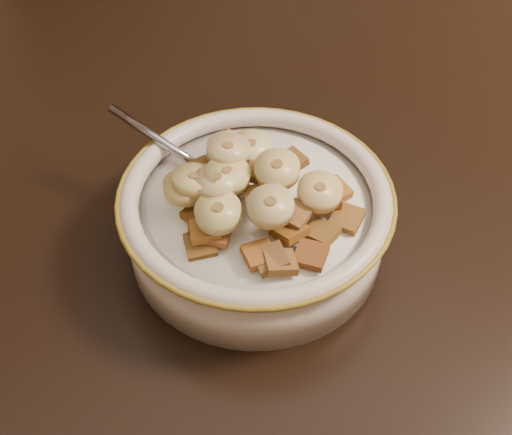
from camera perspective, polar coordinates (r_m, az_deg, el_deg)
table at (r=0.60m, az=14.21°, el=4.64°), size 1.44×0.96×0.04m
chair at (r=1.10m, az=-4.66°, el=13.88°), size 0.55×0.55×1.05m
cereal_bowl at (r=0.48m, az=0.00°, el=-0.60°), size 0.19×0.19×0.05m
milk at (r=0.46m, az=0.00°, el=1.30°), size 0.16×0.16×0.00m
spoon at (r=0.47m, az=-3.02°, el=3.21°), size 0.05×0.05×0.01m
cereal_square_0 at (r=0.43m, az=-3.61°, el=-1.36°), size 0.03×0.03×0.01m
cereal_square_1 at (r=0.46m, az=6.96°, el=2.40°), size 0.02×0.02×0.01m
cereal_square_2 at (r=0.44m, az=0.38°, el=4.07°), size 0.03×0.03×0.01m
cereal_square_3 at (r=0.43m, az=5.85°, el=-1.36°), size 0.03×0.03×0.01m
cereal_square_4 at (r=0.44m, az=-4.77°, el=-0.45°), size 0.03×0.03×0.01m
cereal_square_5 at (r=0.41m, az=2.17°, el=-4.00°), size 0.03×0.03×0.01m
cereal_square_6 at (r=0.42m, az=0.31°, el=-3.33°), size 0.02×0.02×0.01m
cereal_square_7 at (r=0.43m, az=-4.97°, el=-2.45°), size 0.03×0.03×0.01m
cereal_square_8 at (r=0.43m, az=3.41°, el=0.33°), size 0.03×0.03×0.01m
cereal_square_9 at (r=0.47m, az=3.09°, el=5.01°), size 0.02×0.02×0.01m
cereal_square_10 at (r=0.43m, az=3.00°, el=-1.16°), size 0.02×0.02×0.01m
cereal_square_11 at (r=0.45m, az=8.10°, el=-0.05°), size 0.03×0.03×0.01m
cereal_square_12 at (r=0.47m, az=-2.92°, el=5.03°), size 0.03×0.03×0.01m
cereal_square_13 at (r=0.50m, az=-2.19°, el=6.53°), size 0.03×0.03×0.01m
cereal_square_14 at (r=0.46m, az=-4.62°, el=3.51°), size 0.02×0.02×0.01m
cereal_square_15 at (r=0.44m, az=-5.00°, el=0.32°), size 0.02×0.03×0.01m
cereal_square_16 at (r=0.43m, az=0.38°, el=1.85°), size 0.03×0.03×0.01m
cereal_square_17 at (r=0.41m, az=1.34°, el=-3.69°), size 0.03×0.02×0.01m
cereal_square_18 at (r=0.47m, az=-5.00°, el=4.16°), size 0.02×0.02×0.01m
cereal_square_19 at (r=0.45m, az=6.26°, el=1.78°), size 0.03×0.03×0.01m
cereal_square_20 at (r=0.43m, az=-4.52°, el=-1.09°), size 0.03×0.03×0.01m
cereal_square_21 at (r=0.42m, az=4.90°, el=-3.35°), size 0.03×0.03×0.01m
banana_slice_0 at (r=0.46m, az=-0.44°, el=6.20°), size 0.04×0.04×0.01m
banana_slice_1 at (r=0.42m, az=-3.38°, el=0.45°), size 0.04×0.04×0.02m
banana_slice_2 at (r=0.41m, az=1.30°, el=0.99°), size 0.04×0.04×0.01m
banana_slice_3 at (r=0.47m, az=-2.48°, el=6.04°), size 0.03×0.03×0.01m
banana_slice_4 at (r=0.44m, az=-6.27°, el=2.72°), size 0.03×0.03×0.01m
banana_slice_5 at (r=0.44m, az=-5.49°, el=3.28°), size 0.04×0.04×0.02m
banana_slice_6 at (r=0.44m, az=-2.52°, el=3.75°), size 0.04×0.04×0.01m
banana_slice_7 at (r=0.43m, az=-3.53°, el=3.19°), size 0.03×0.03×0.01m
banana_slice_8 at (r=0.45m, az=-2.47°, el=5.98°), size 0.04×0.04×0.01m
banana_slice_9 at (r=0.44m, az=5.68°, el=2.29°), size 0.03×0.03×0.01m
banana_slice_10 at (r=0.43m, az=1.89°, el=4.31°), size 0.04×0.04×0.01m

